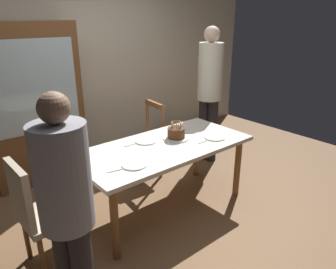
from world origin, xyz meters
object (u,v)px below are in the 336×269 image
Objects in this scene: dining_table at (164,153)px; person_guest at (210,87)px; chair_spindle_back at (144,142)px; chair_upholstered at (38,210)px; china_cabinet at (33,105)px; plate_far_side at (146,141)px; person_celebrant at (67,205)px; plate_near_guest at (215,137)px; birthday_cake at (176,134)px; plate_near_celebrant at (134,165)px.

dining_table is 1.42m from person_guest.
chair_spindle_back reaches higher than dining_table.
person_guest is (1.24, 0.56, 0.41)m from dining_table.
china_cabinet is (0.53, 1.58, 0.42)m from chair_upholstered.
person_celebrant is at bearing -144.39° from plate_far_side.
chair_upholstered is (-1.56, -0.77, 0.07)m from chair_spindle_back.
chair_upholstered is at bearing 89.65° from person_celebrant.
plate_near_guest is 1.08m from person_guest.
plate_near_guest is at bearing -36.95° from birthday_cake.
person_celebrant is at bearing -103.53° from china_cabinet.
chair_spindle_back is at bearing 42.05° from person_celebrant.
chair_upholstered reaches higher than plate_near_celebrant.
person_celebrant is 0.83× the size of china_cabinet.
plate_far_side is 1.48m from person_celebrant.
plate_far_side is (-0.09, 0.19, 0.09)m from dining_table.
china_cabinet is at bearing 153.48° from person_guest.
chair_upholstered is at bearing -169.74° from plate_far_side.
china_cabinet is (-2.00, 1.00, -0.10)m from person_guest.
plate_near_celebrant is 1.03m from plate_near_guest.
person_celebrant is (-1.56, -1.41, 0.44)m from chair_spindle_back.
plate_near_guest is at bearing -133.09° from person_guest.
chair_spindle_back reaches higher than plate_far_side.
person_guest reaches higher than chair_spindle_back.
chair_spindle_back is (0.36, 0.55, -0.28)m from plate_far_side.
plate_far_side is at bearing -164.49° from person_guest.
plate_far_side is at bearing -64.08° from china_cabinet.
plate_near_guest is at bearing -53.60° from china_cabinet.
person_celebrant reaches higher than plate_near_guest.
birthday_cake is 1.27× the size of plate_near_guest.
plate_near_guest is 1.01m from chair_spindle_back.
person_celebrant is 0.86× the size of person_guest.
plate_near_guest is (1.03, 0.00, 0.00)m from plate_near_celebrant.
plate_near_celebrant is 1.00× the size of plate_far_side.
plate_near_celebrant is at bearing -11.99° from chair_upholstered.
birthday_cake is 0.41m from plate_near_guest.
person_celebrant is (-1.50, -0.72, 0.12)m from birthday_cake.
plate_near_celebrant is at bearing 180.00° from plate_near_guest.
dining_table is 1.88× the size of chair_spindle_back.
person_guest is at bearing 23.49° from plate_near_celebrant.
chair_upholstered is 2.65m from person_guest.
plate_far_side is at bearing 10.26° from chair_upholstered.
birthday_cake is 0.29× the size of chair_spindle_back.
plate_near_celebrant and plate_near_guest have the same top height.
plate_near_guest is at bearing 0.00° from plate_near_celebrant.
plate_near_guest is 2.18m from china_cabinet.
plate_near_celebrant is 0.14× the size of person_celebrant.
person_celebrant reaches higher than plate_near_celebrant.
birthday_cake is at bearing 25.75° from person_celebrant.
plate_near_celebrant is 1.92m from person_guest.
chair_spindle_back is at bearing 84.42° from birthday_cake.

